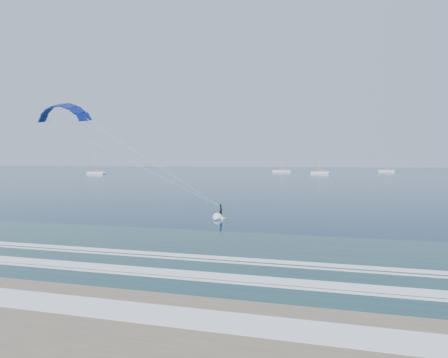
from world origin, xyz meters
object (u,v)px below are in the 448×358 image
kitesurfer_rig (143,157)px  sailboat_1 (281,171)px  sailboat_0 (96,173)px  sailboat_3 (386,171)px  sailboat_2 (320,173)px

kitesurfer_rig → sailboat_1: 199.77m
kitesurfer_rig → sailboat_0: 167.24m
kitesurfer_rig → sailboat_0: kitesurfer_rig is taller
sailboat_3 → kitesurfer_rig: bearing=-102.7°
kitesurfer_rig → sailboat_0: size_ratio=1.57×
sailboat_2 → sailboat_3: (37.29, 48.87, -0.00)m
sailboat_0 → sailboat_2: sailboat_0 is taller
sailboat_0 → sailboat_1: size_ratio=0.89×
sailboat_0 → sailboat_3: (145.40, 82.65, -0.00)m
sailboat_2 → sailboat_3: 61.48m
sailboat_3 → sailboat_1: bearing=-161.6°
sailboat_0 → sailboat_1: sailboat_1 is taller
sailboat_0 → sailboat_2: bearing=17.3°
sailboat_1 → sailboat_3: 63.70m
sailboat_1 → sailboat_2: 36.90m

